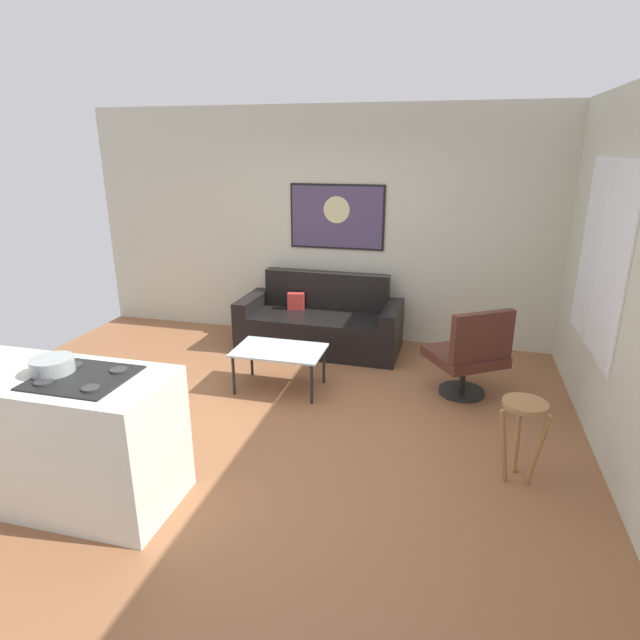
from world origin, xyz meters
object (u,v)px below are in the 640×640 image
at_px(armchair, 470,354).
at_px(bar_stool, 523,420).
at_px(couch, 320,325).
at_px(wall_painting, 337,217).
at_px(coffee_table, 279,353).
at_px(mixing_bowl, 52,366).

xyz_separation_m(armchair, bar_stool, (0.35, -1.28, 0.04)).
relative_size(couch, armchair, 2.10).
distance_m(armchair, wall_painting, 2.40).
bearing_deg(couch, wall_painting, 79.47).
xyz_separation_m(coffee_table, armchair, (1.82, 0.28, 0.06)).
relative_size(coffee_table, bar_stool, 1.41).
xyz_separation_m(mixing_bowl, wall_painting, (1.06, 3.65, 0.54)).
xyz_separation_m(coffee_table, bar_stool, (2.17, -1.01, 0.09)).
bearing_deg(bar_stool, couch, 132.96).
relative_size(coffee_table, mixing_bowl, 3.24).
bearing_deg(wall_painting, coffee_table, -96.63).
relative_size(couch, coffee_table, 2.18).
bearing_deg(couch, coffee_table, -95.10).
bearing_deg(couch, mixing_bowl, -106.93).
xyz_separation_m(couch, coffee_table, (-0.11, -1.20, 0.10)).
bearing_deg(armchair, coffee_table, -171.33).
xyz_separation_m(couch, mixing_bowl, (-0.97, -3.19, 0.68)).
relative_size(coffee_table, armchair, 0.96).
xyz_separation_m(bar_stool, mixing_bowl, (-3.03, -0.98, 0.50)).
bearing_deg(mixing_bowl, coffee_table, 66.48).
height_order(couch, coffee_table, couch).
bearing_deg(bar_stool, wall_painting, 126.40).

